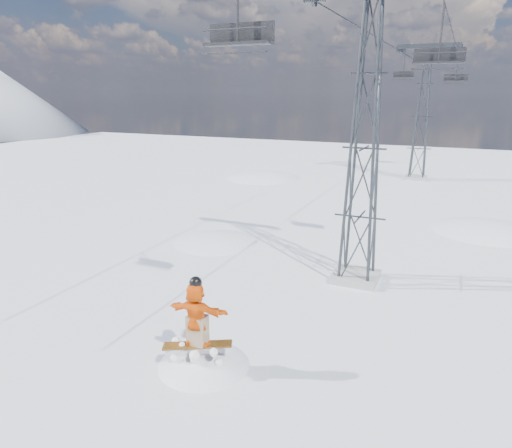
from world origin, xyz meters
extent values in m
plane|color=white|center=(0.00, 0.00, 0.00)|extent=(120.00, 120.00, 0.00)
sphere|color=white|center=(-7.00, 10.00, -7.65)|extent=(16.00, 16.00, 16.00)
sphere|color=white|center=(6.00, 18.00, -9.50)|extent=(20.00, 20.00, 20.00)
sphere|color=white|center=(-12.00, 28.00, -10.40)|extent=(22.00, 22.00, 22.00)
cube|color=#999999|center=(0.80, 8.00, 0.15)|extent=(1.80, 1.80, 0.30)
cube|color=#999999|center=(0.80, 33.00, 0.15)|extent=(1.80, 1.80, 0.30)
cube|color=#2F3337|center=(0.80, 33.00, 11.25)|extent=(5.00, 0.35, 0.35)
cube|color=#2F3337|center=(-1.40, 33.00, 11.05)|extent=(0.80, 0.25, 0.50)
cube|color=#2F3337|center=(3.00, 33.00, 11.05)|extent=(0.80, 0.25, 0.50)
cylinder|color=black|center=(-1.40, 19.50, 10.85)|extent=(0.06, 51.00, 0.06)
cylinder|color=black|center=(3.00, 19.50, 10.85)|extent=(0.06, 51.00, 0.06)
sphere|color=white|center=(-1.87, 0.04, -1.75)|extent=(4.40, 4.40, 4.40)
cube|color=#AE6717|center=(-1.87, -0.26, 0.81)|extent=(1.91, 1.13, 0.14)
imported|color=#FF650B|center=(-1.87, -0.26, 1.76)|extent=(1.78, 0.73, 1.86)
cube|color=#967A5D|center=(-1.87, -0.26, 1.26)|extent=(0.56, 0.45, 0.86)
sphere|color=black|center=(-1.87, -0.26, 2.68)|extent=(0.35, 0.35, 0.35)
cylinder|color=black|center=(-1.40, 1.54, 9.82)|extent=(0.07, 0.07, 2.05)
cube|color=black|center=(-1.40, 1.54, 8.80)|extent=(1.87, 0.42, 0.07)
cube|color=black|center=(-1.40, 1.74, 9.08)|extent=(1.87, 0.06, 0.51)
cylinder|color=black|center=(-1.40, 1.30, 8.56)|extent=(1.87, 0.06, 0.06)
cylinder|color=black|center=(-1.40, 1.26, 9.12)|extent=(1.87, 0.05, 0.05)
cylinder|color=black|center=(3.00, 10.46, 9.77)|extent=(0.08, 0.08, 2.15)
cube|color=black|center=(3.00, 10.46, 8.70)|extent=(1.95, 0.44, 0.08)
cube|color=black|center=(3.00, 10.67, 8.99)|extent=(1.95, 0.06, 0.54)
cylinder|color=black|center=(3.00, 10.22, 8.46)|extent=(1.95, 0.06, 0.06)
cylinder|color=black|center=(3.00, 10.17, 9.04)|extent=(1.95, 0.05, 0.05)
cylinder|color=black|center=(-1.40, 35.66, 9.85)|extent=(0.07, 0.07, 1.99)
cube|color=black|center=(-1.40, 35.66, 8.86)|extent=(1.81, 0.41, 0.07)
cube|color=black|center=(-1.40, 35.86, 9.13)|extent=(1.81, 0.05, 0.50)
cylinder|color=black|center=(-1.40, 35.44, 8.63)|extent=(1.81, 0.05, 0.05)
cylinder|color=black|center=(-1.40, 35.39, 9.17)|extent=(1.81, 0.05, 0.05)
cylinder|color=black|center=(3.00, 38.18, 9.70)|extent=(0.08, 0.08, 2.30)
cube|color=black|center=(3.00, 38.18, 8.55)|extent=(2.09, 0.47, 0.08)
cube|color=black|center=(3.00, 38.41, 8.86)|extent=(2.09, 0.06, 0.58)
cylinder|color=black|center=(3.00, 37.92, 8.29)|extent=(2.09, 0.06, 0.06)
cylinder|color=black|center=(3.00, 37.87, 8.91)|extent=(2.09, 0.05, 0.05)
camera|label=1|loc=(4.22, -9.85, 7.61)|focal=32.00mm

